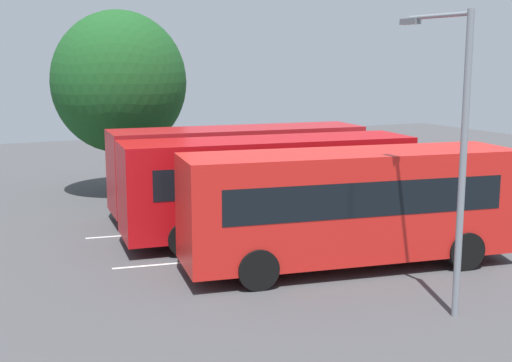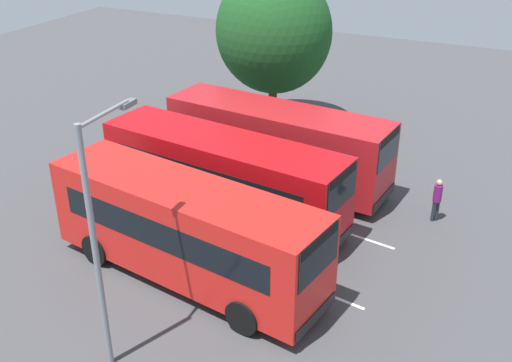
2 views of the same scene
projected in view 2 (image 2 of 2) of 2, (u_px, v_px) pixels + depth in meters
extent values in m
plane|color=#424244|center=(234.00, 223.00, 23.04)|extent=(62.58, 62.58, 0.00)
cube|color=red|center=(185.00, 229.00, 19.15)|extent=(9.83, 3.90, 2.96)
cube|color=black|center=(318.00, 256.00, 16.38)|extent=(0.45, 2.13, 1.24)
cube|color=black|center=(208.00, 204.00, 19.86)|extent=(7.95, 1.34, 0.95)
cube|color=black|center=(159.00, 235.00, 18.12)|extent=(7.95, 1.34, 0.95)
cube|color=black|center=(319.00, 240.00, 16.15)|extent=(0.40, 1.94, 0.32)
cube|color=black|center=(315.00, 316.00, 17.30)|extent=(0.45, 2.22, 0.36)
cylinder|color=black|center=(286.00, 278.00, 19.04)|extent=(1.13, 0.45, 1.10)
cylinder|color=black|center=(243.00, 317.00, 17.35)|extent=(1.13, 0.45, 1.10)
cylinder|color=black|center=(144.00, 221.00, 22.15)|extent=(1.13, 0.45, 1.10)
cylinder|color=black|center=(96.00, 250.00, 20.46)|extent=(1.13, 0.45, 1.10)
cube|color=#B70C11|center=(223.00, 176.00, 22.47)|extent=(9.79, 3.58, 2.96)
cube|color=black|center=(341.00, 189.00, 19.83)|extent=(0.38, 2.14, 1.24)
cube|color=black|center=(241.00, 156.00, 23.20)|extent=(7.99, 1.06, 0.95)
cube|color=black|center=(204.00, 180.00, 21.42)|extent=(7.99, 1.06, 0.95)
cube|color=black|center=(343.00, 175.00, 19.59)|extent=(0.34, 1.94, 0.32)
cube|color=black|center=(338.00, 242.00, 20.75)|extent=(0.37, 2.23, 0.36)
cylinder|color=black|center=(310.00, 216.00, 22.46)|extent=(1.12, 0.41, 1.10)
cylinder|color=black|center=(278.00, 245.00, 20.73)|extent=(1.12, 0.41, 1.10)
cylinder|color=black|center=(181.00, 176.00, 25.41)|extent=(1.12, 0.41, 1.10)
cylinder|color=black|center=(143.00, 198.00, 23.68)|extent=(1.12, 0.41, 1.10)
cube|color=#AD191E|center=(277.00, 143.00, 25.24)|extent=(9.76, 3.36, 2.96)
cube|color=#19232D|center=(388.00, 149.00, 22.68)|extent=(0.33, 2.14, 1.24)
cube|color=#19232D|center=(291.00, 126.00, 25.98)|extent=(8.01, 0.87, 0.95)
cube|color=#19232D|center=(263.00, 145.00, 24.18)|extent=(8.01, 0.87, 0.95)
cube|color=black|center=(389.00, 137.00, 22.44)|extent=(0.29, 1.94, 0.32)
cube|color=black|center=(383.00, 198.00, 23.60)|extent=(0.32, 2.23, 0.36)
cylinder|color=black|center=(354.00, 177.00, 25.30)|extent=(1.12, 0.39, 1.10)
cylinder|color=black|center=(330.00, 200.00, 23.54)|extent=(1.12, 0.39, 1.10)
cylinder|color=black|center=(231.00, 147.00, 28.13)|extent=(1.12, 0.39, 1.10)
cylinder|color=black|center=(202.00, 165.00, 26.37)|extent=(1.12, 0.39, 1.10)
cylinder|color=#232833|center=(433.00, 211.00, 23.05)|extent=(0.13, 0.13, 0.85)
cylinder|color=#232833|center=(437.00, 210.00, 23.08)|extent=(0.13, 0.13, 0.85)
cylinder|color=#721966|center=(438.00, 193.00, 22.72)|extent=(0.45, 0.45, 0.67)
sphere|color=tan|center=(440.00, 183.00, 22.51)|extent=(0.23, 0.23, 0.23)
cylinder|color=gray|center=(96.00, 256.00, 14.94)|extent=(0.16, 0.16, 6.96)
cylinder|color=gray|center=(104.00, 114.00, 14.20)|extent=(0.19, 1.95, 0.10)
cube|color=slate|center=(128.00, 104.00, 15.04)|extent=(0.23, 0.57, 0.14)
cylinder|color=#4C3823|center=(273.00, 100.00, 31.44)|extent=(0.44, 0.44, 2.73)
ellipsoid|color=#194C1E|center=(274.00, 32.00, 29.82)|extent=(5.84, 5.25, 6.13)
cube|color=silver|center=(210.00, 247.00, 21.56)|extent=(11.93, 1.97, 0.01)
cube|color=silver|center=(255.00, 202.00, 24.53)|extent=(11.93, 1.97, 0.01)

